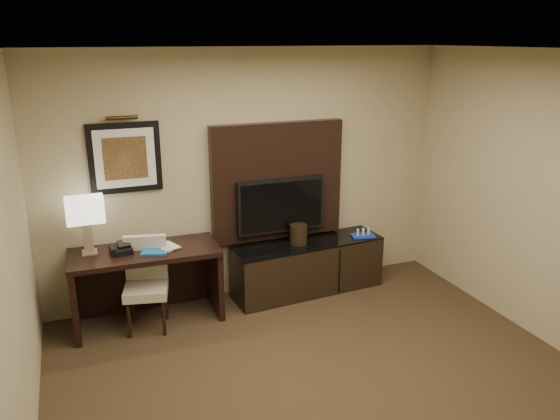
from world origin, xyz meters
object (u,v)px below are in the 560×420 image
desk (147,286)px  desk_chair (146,289)px  desk_phone (121,248)px  tv (281,205)px  table_lamp (87,224)px  ice_bucket (298,234)px  minibar_tray (363,233)px  credenza (308,267)px

desk → desk_chair: (-0.03, -0.15, 0.04)m
desk_chair → desk_phone: 0.47m
desk_phone → tv: bearing=-1.4°
desk → table_lamp: (-0.51, 0.12, 0.69)m
ice_bucket → minibar_tray: (0.78, -0.06, -0.06)m
desk_chair → desk_phone: bearing=153.7°
tv → desk_phone: bearing=-173.9°
desk_chair → credenza: bearing=19.2°
desk_chair → minibar_tray: bearing=16.2°
tv → desk_phone: tv is taller
desk → desk_chair: desk_chair is taller
minibar_tray → ice_bucket: bearing=175.3°
desk_phone → ice_bucket: 1.90m
table_lamp → desk_phone: table_lamp is taller
desk → desk_phone: 0.49m
credenza → tv: (-0.27, 0.14, 0.72)m
table_lamp → desk_phone: 0.40m
desk → tv: (1.52, 0.19, 0.63)m
minibar_tray → desk_phone: bearing=179.8°
credenza → desk_phone: bearing=177.3°
desk_phone → desk: bearing=-8.8°
credenza → desk_phone: (-2.01, -0.05, 0.53)m
desk_chair → table_lamp: size_ratio=1.45×
credenza → desk_chair: (-1.82, -0.20, 0.13)m
credenza → ice_bucket: 0.42m
tv → ice_bucket: 0.38m
ice_bucket → desk_chair: bearing=-173.1°
credenza → minibar_tray: size_ratio=6.64×
desk_phone → minibar_tray: 2.69m
desk_phone → ice_bucket: desk_phone is taller
desk_chair → desk_phone: size_ratio=4.41×
tv → minibar_tray: bearing=-11.8°
credenza → minibar_tray: (0.67, -0.06, 0.34)m
table_lamp → minibar_tray: bearing=-2.4°
table_lamp → desk_phone: size_ratio=3.04×
desk → minibar_tray: size_ratio=5.59×
ice_bucket → credenza: bearing=-4.0°
minibar_tray → desk: bearing=179.8°
tv → desk_chair: tv is taller
table_lamp → ice_bucket: (2.19, -0.06, -0.37)m
tv → table_lamp: size_ratio=1.69×
ice_bucket → table_lamp: bearing=178.5°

